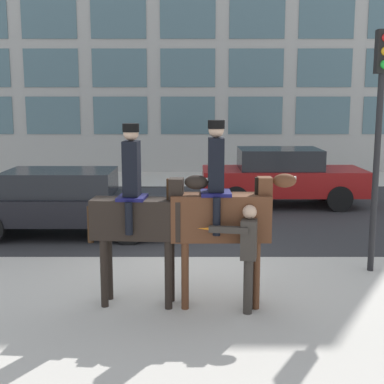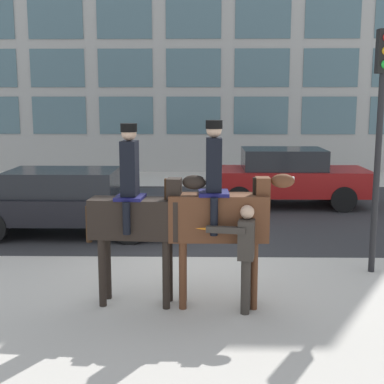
{
  "view_description": "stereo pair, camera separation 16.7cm",
  "coord_description": "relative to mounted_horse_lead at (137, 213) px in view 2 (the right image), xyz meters",
  "views": [
    {
      "loc": [
        0.17,
        -9.54,
        3.04
      ],
      "look_at": [
        0.19,
        -1.16,
        1.58
      ],
      "focal_mm": 50.0,
      "sensor_mm": 36.0,
      "label": 1
    },
    {
      "loc": [
        0.34,
        -9.54,
        3.04
      ],
      "look_at": [
        0.19,
        -1.16,
        1.58
      ],
      "focal_mm": 50.0,
      "sensor_mm": 36.0,
      "label": 2
    }
  ],
  "objects": [
    {
      "name": "ground_plane",
      "position": [
        0.6,
        1.91,
        -1.4
      ],
      "size": [
        80.0,
        80.0,
        0.0
      ],
      "primitive_type": "plane",
      "color": "beige"
    },
    {
      "name": "road_surface",
      "position": [
        0.6,
        6.66,
        -1.39
      ],
      "size": [
        22.26,
        8.5,
        0.01
      ],
      "color": "#2D2D30",
      "rests_on": "ground_plane"
    },
    {
      "name": "mounted_horse_lead",
      "position": [
        0.0,
        0.0,
        0.0
      ],
      "size": [
        1.79,
        0.65,
        2.69
      ],
      "rotation": [
        0.0,
        0.0,
        -0.08
      ],
      "color": "black",
      "rests_on": "ground_plane"
    },
    {
      "name": "mounted_horse_companion",
      "position": [
        1.22,
        -0.04,
        0.02
      ],
      "size": [
        1.89,
        0.65,
        2.74
      ],
      "rotation": [
        0.0,
        0.0,
        0.01
      ],
      "color": "#59331E",
      "rests_on": "ground_plane"
    },
    {
      "name": "pedestrian_bystander",
      "position": [
        1.56,
        -0.3,
        -0.47
      ],
      "size": [
        0.88,
        0.44,
        1.57
      ],
      "rotation": [
        0.0,
        0.0,
        2.96
      ],
      "color": "#332D28",
      "rests_on": "ground_plane"
    },
    {
      "name": "street_car_near_lane",
      "position": [
        -2.09,
        4.15,
        -0.62
      ],
      "size": [
        4.77,
        1.83,
        1.47
      ],
      "color": "black",
      "rests_on": "ground_plane"
    },
    {
      "name": "street_car_far_lane",
      "position": [
        3.35,
        7.54,
        -0.54
      ],
      "size": [
        4.57,
        1.95,
        1.64
      ],
      "color": "maroon",
      "rests_on": "ground_plane"
    },
    {
      "name": "traffic_light",
      "position": [
        3.97,
        1.57,
        1.4
      ],
      "size": [
        0.24,
        0.29,
        4.18
      ],
      "color": "black",
      "rests_on": "ground_plane"
    }
  ]
}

